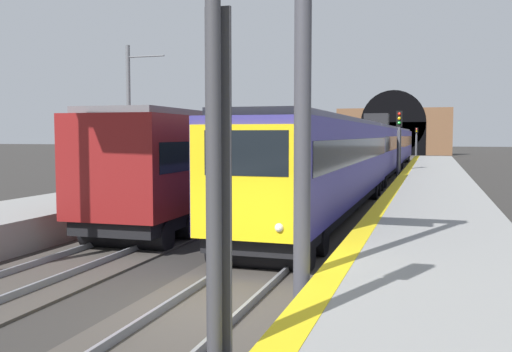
{
  "coord_description": "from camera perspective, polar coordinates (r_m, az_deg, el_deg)",
  "views": [
    {
      "loc": [
        -9.6,
        -3.91,
        3.28
      ],
      "look_at": [
        5.51,
        0.83,
        2.12
      ],
      "focal_mm": 39.54,
      "sensor_mm": 36.0,
      "label": 1
    }
  ],
  "objects": [
    {
      "name": "track_main_line",
      "position": [
        10.86,
        -4.64,
        -13.18
      ],
      "size": [
        160.0,
        3.01,
        0.21
      ],
      "color": "#423D38",
      "rests_on": "ground_plane"
    },
    {
      "name": "platform_right",
      "position": [
        10.0,
        17.74,
        -12.3
      ],
      "size": [
        112.0,
        3.89,
        0.95
      ],
      "primitive_type": "cube",
      "color": "gray",
      "rests_on": "ground_plane"
    },
    {
      "name": "tunnel_portal",
      "position": [
        95.97,
        13.72,
        4.41
      ],
      "size": [
        2.37,
        18.56,
        10.58
      ],
      "color": "brown",
      "rests_on": "ground_plane"
    },
    {
      "name": "railway_signal_near",
      "position": [
        5.78,
        -4.29,
        6.6
      ],
      "size": [
        0.39,
        0.38,
        5.88
      ],
      "rotation": [
        0.0,
        0.0,
        3.14
      ],
      "color": "#38383D",
      "rests_on": "ground_plane"
    },
    {
      "name": "train_adjacent_platform",
      "position": [
        44.1,
        6.23,
        2.9
      ],
      "size": [
        60.43,
        3.4,
        4.96
      ],
      "rotation": [
        0.0,
        0.0,
        0.03
      ],
      "color": "maroon",
      "rests_on": "ground_plane"
    },
    {
      "name": "train_main_approaching",
      "position": [
        42.06,
        12.08,
        2.68
      ],
      "size": [
        59.6,
        2.94,
        4.82
      ],
      "rotation": [
        0.0,
        0.0,
        3.14
      ],
      "color": "navy",
      "rests_on": "ground_plane"
    },
    {
      "name": "catenary_mast_near",
      "position": [
        29.72,
        -12.69,
        5.51
      ],
      "size": [
        0.22,
        2.16,
        7.83
      ],
      "color": "#595B60",
      "rests_on": "ground_plane"
    },
    {
      "name": "railway_signal_far",
      "position": [
        81.05,
        15.92,
        3.5
      ],
      "size": [
        0.39,
        0.38,
        4.28
      ],
      "rotation": [
        0.0,
        0.0,
        3.14
      ],
      "color": "#4C4C54",
      "rests_on": "ground_plane"
    },
    {
      "name": "track_adjacent_line",
      "position": [
        13.25,
        -23.9,
        -10.33
      ],
      "size": [
        160.0,
        3.17,
        0.21
      ],
      "color": "#423D38",
      "rests_on": "ground_plane"
    },
    {
      "name": "ground_plane",
      "position": [
        10.87,
        -4.64,
        -13.39
      ],
      "size": [
        320.0,
        320.0,
        0.0
      ],
      "primitive_type": "plane",
      "color": "#302D2B"
    },
    {
      "name": "railway_signal_mid",
      "position": [
        38.66,
        14.26,
        3.58
      ],
      "size": [
        0.39,
        0.38,
        4.87
      ],
      "rotation": [
        0.0,
        0.0,
        3.14
      ],
      "color": "#4C4C54",
      "rests_on": "ground_plane"
    },
    {
      "name": "platform_right_edge_strip",
      "position": [
        10.0,
        7.93,
        -9.29
      ],
      "size": [
        112.0,
        0.5,
        0.01
      ],
      "primitive_type": "cube",
      "color": "yellow",
      "rests_on": "platform_right"
    }
  ]
}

